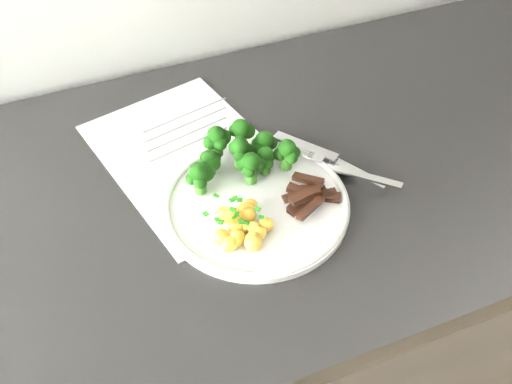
{
  "coord_description": "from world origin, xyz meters",
  "views": [
    {
      "loc": [
        -0.29,
        1.11,
        1.52
      ],
      "look_at": [
        -0.09,
        1.62,
        0.95
      ],
      "focal_mm": 41.82,
      "sensor_mm": 36.0,
      "label": 1
    }
  ],
  "objects_px": {
    "plate": "(256,204)",
    "broccoli": "(241,153)",
    "beef_strips": "(308,195)",
    "counter": "(259,341)",
    "potatoes": "(243,225)",
    "fork": "(346,169)",
    "recipe_paper": "(191,156)",
    "knife": "(343,166)"
  },
  "relations": [
    {
      "from": "potatoes",
      "to": "broccoli",
      "type": "bearing_deg",
      "value": 70.27
    },
    {
      "from": "recipe_paper",
      "to": "potatoes",
      "type": "distance_m",
      "value": 0.17
    },
    {
      "from": "counter",
      "to": "broccoli",
      "type": "relative_size",
      "value": 14.78
    },
    {
      "from": "counter",
      "to": "knife",
      "type": "relative_size",
      "value": 15.04
    },
    {
      "from": "broccoli",
      "to": "beef_strips",
      "type": "height_order",
      "value": "broccoli"
    },
    {
      "from": "plate",
      "to": "knife",
      "type": "relative_size",
      "value": 1.56
    },
    {
      "from": "plate",
      "to": "recipe_paper",
      "type": "bearing_deg",
      "value": 112.02
    },
    {
      "from": "plate",
      "to": "fork",
      "type": "height_order",
      "value": "fork"
    },
    {
      "from": "plate",
      "to": "knife",
      "type": "xyz_separation_m",
      "value": [
        0.14,
        0.02,
        0.0
      ]
    },
    {
      "from": "broccoli",
      "to": "fork",
      "type": "relative_size",
      "value": 1.19
    },
    {
      "from": "fork",
      "to": "knife",
      "type": "bearing_deg",
      "value": 76.02
    },
    {
      "from": "potatoes",
      "to": "knife",
      "type": "xyz_separation_m",
      "value": [
        0.18,
        0.06,
        -0.01
      ]
    },
    {
      "from": "plate",
      "to": "beef_strips",
      "type": "height_order",
      "value": "beef_strips"
    },
    {
      "from": "potatoes",
      "to": "counter",
      "type": "bearing_deg",
      "value": 56.23
    },
    {
      "from": "knife",
      "to": "recipe_paper",
      "type": "bearing_deg",
      "value": 151.05
    },
    {
      "from": "recipe_paper",
      "to": "beef_strips",
      "type": "bearing_deg",
      "value": -51.55
    },
    {
      "from": "beef_strips",
      "to": "counter",
      "type": "bearing_deg",
      "value": 120.71
    },
    {
      "from": "fork",
      "to": "knife",
      "type": "xyz_separation_m",
      "value": [
        0.0,
        0.02,
        -0.01
      ]
    },
    {
      "from": "recipe_paper",
      "to": "plate",
      "type": "relative_size",
      "value": 1.42
    },
    {
      "from": "recipe_paper",
      "to": "broccoli",
      "type": "height_order",
      "value": "broccoli"
    },
    {
      "from": "broccoli",
      "to": "fork",
      "type": "height_order",
      "value": "broccoli"
    },
    {
      "from": "counter",
      "to": "plate",
      "type": "relative_size",
      "value": 9.64
    },
    {
      "from": "plate",
      "to": "fork",
      "type": "xyz_separation_m",
      "value": [
        0.14,
        0.0,
        0.01
      ]
    },
    {
      "from": "beef_strips",
      "to": "fork",
      "type": "height_order",
      "value": "beef_strips"
    },
    {
      "from": "counter",
      "to": "fork",
      "type": "height_order",
      "value": "fork"
    },
    {
      "from": "recipe_paper",
      "to": "potatoes",
      "type": "xyz_separation_m",
      "value": [
        0.02,
        -0.17,
        0.02
      ]
    },
    {
      "from": "potatoes",
      "to": "fork",
      "type": "distance_m",
      "value": 0.18
    },
    {
      "from": "plate",
      "to": "beef_strips",
      "type": "bearing_deg",
      "value": -17.98
    },
    {
      "from": "fork",
      "to": "knife",
      "type": "relative_size",
      "value": 0.86
    },
    {
      "from": "counter",
      "to": "broccoli",
      "type": "distance_m",
      "value": 0.5
    },
    {
      "from": "plate",
      "to": "broccoli",
      "type": "relative_size",
      "value": 1.53
    },
    {
      "from": "potatoes",
      "to": "fork",
      "type": "relative_size",
      "value": 0.63
    },
    {
      "from": "recipe_paper",
      "to": "broccoli",
      "type": "distance_m",
      "value": 0.09
    },
    {
      "from": "knife",
      "to": "counter",
      "type": "bearing_deg",
      "value": 166.47
    },
    {
      "from": "broccoli",
      "to": "fork",
      "type": "distance_m",
      "value": 0.15
    },
    {
      "from": "counter",
      "to": "knife",
      "type": "height_order",
      "value": "knife"
    },
    {
      "from": "plate",
      "to": "broccoli",
      "type": "xyz_separation_m",
      "value": [
        0.0,
        0.07,
        0.04
      ]
    },
    {
      "from": "beef_strips",
      "to": "knife",
      "type": "relative_size",
      "value": 0.54
    },
    {
      "from": "counter",
      "to": "knife",
      "type": "bearing_deg",
      "value": -13.53
    },
    {
      "from": "broccoli",
      "to": "beef_strips",
      "type": "distance_m",
      "value": 0.11
    },
    {
      "from": "counter",
      "to": "fork",
      "type": "distance_m",
      "value": 0.49
    },
    {
      "from": "potatoes",
      "to": "beef_strips",
      "type": "relative_size",
      "value": 0.99
    }
  ]
}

